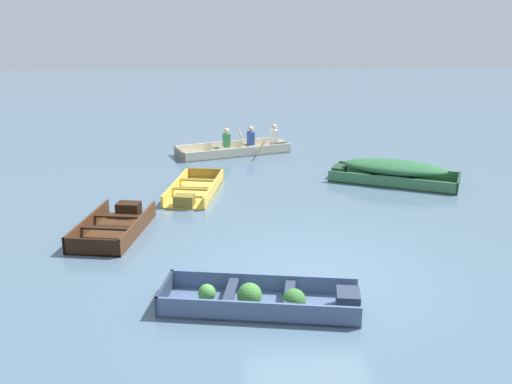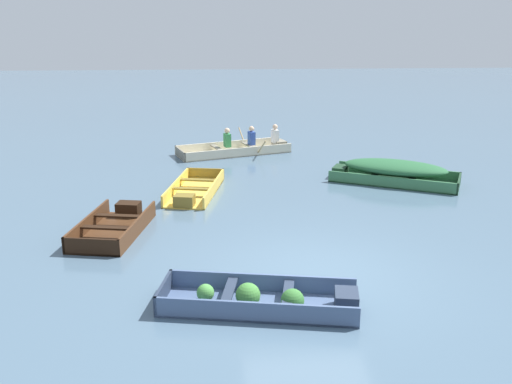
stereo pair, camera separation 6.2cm
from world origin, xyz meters
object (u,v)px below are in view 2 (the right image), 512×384
at_px(dinghy_slate_blue_foreground, 264,300).
at_px(skiff_yellow_near_moored, 194,190).
at_px(skiff_dark_varnish_far_moored, 115,226).
at_px(skiff_green_mid_moored, 394,170).
at_px(rowboat_cream_with_crew, 240,148).

relative_size(dinghy_slate_blue_foreground, skiff_yellow_near_moored, 1.14).
bearing_deg(skiff_dark_varnish_far_moored, dinghy_slate_blue_foreground, -50.60).
relative_size(skiff_green_mid_moored, rowboat_cream_with_crew, 0.93).
bearing_deg(rowboat_cream_with_crew, skiff_yellow_near_moored, -106.86).
height_order(skiff_yellow_near_moored, skiff_dark_varnish_far_moored, skiff_dark_varnish_far_moored).
relative_size(dinghy_slate_blue_foreground, skiff_dark_varnish_far_moored, 1.26).
distance_m(skiff_green_mid_moored, rowboat_cream_with_crew, 5.56).
height_order(dinghy_slate_blue_foreground, rowboat_cream_with_crew, rowboat_cream_with_crew).
height_order(dinghy_slate_blue_foreground, skiff_dark_varnish_far_moored, dinghy_slate_blue_foreground).
bearing_deg(dinghy_slate_blue_foreground, skiff_dark_varnish_far_moored, 129.40).
bearing_deg(skiff_dark_varnish_far_moored, skiff_yellow_near_moored, 57.87).
xyz_separation_m(skiff_yellow_near_moored, rowboat_cream_with_crew, (1.37, 4.52, 0.07)).
xyz_separation_m(dinghy_slate_blue_foreground, skiff_green_mid_moored, (4.12, 6.81, 0.20)).
distance_m(skiff_yellow_near_moored, skiff_green_mid_moored, 5.50).
bearing_deg(dinghy_slate_blue_foreground, rowboat_cream_with_crew, 89.75).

